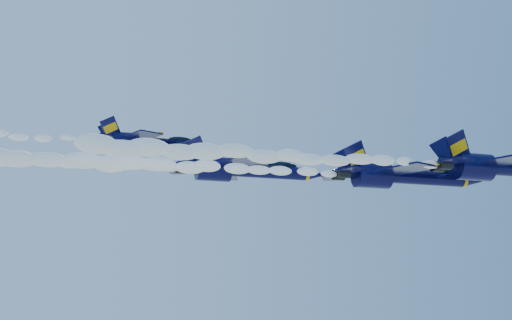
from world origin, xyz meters
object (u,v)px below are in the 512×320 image
object	(u,v)px
jet_third	(244,170)
jet_fourth	(149,142)
jet_second	(402,176)
jet_lead	(503,168)

from	to	relation	value
jet_third	jet_fourth	bearing A→B (deg)	144.76
jet_second	jet_fourth	distance (m)	31.48
jet_lead	jet_second	distance (m)	11.06
jet_third	jet_fourth	distance (m)	13.26
jet_lead	jet_third	size ratio (longest dim) A/B	1.03
jet_second	jet_fourth	size ratio (longest dim) A/B	1.25
jet_second	jet_third	world-z (taller)	jet_third
jet_second	jet_fourth	xyz separation A→B (m)	(-26.79, 15.58, 5.57)
jet_fourth	jet_lead	bearing A→B (deg)	-31.39
jet_lead	jet_third	distance (m)	29.51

